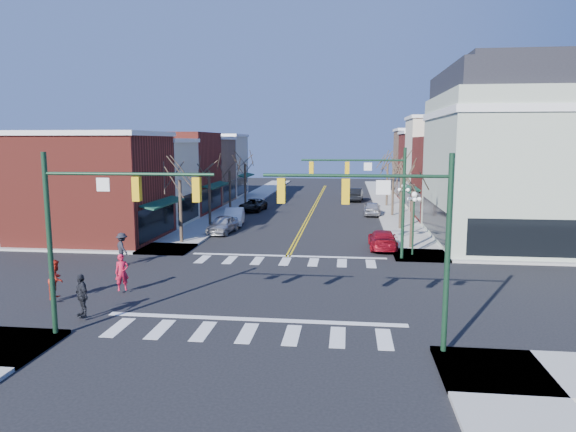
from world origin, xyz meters
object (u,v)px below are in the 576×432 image
(car_left_far, at_px, (253,205))
(car_right_near, at_px, (383,239))
(pedestrian_dark_a, at_px, (82,295))
(lamppost_corner, at_px, (414,213))
(car_left_near, at_px, (223,224))
(pedestrian_red_b, at_px, (56,279))
(lamppost_midblock, at_px, (403,201))
(car_left_mid, at_px, (234,217))
(victorian_corner, at_px, (520,154))
(car_right_mid, at_px, (372,208))
(car_right_far, at_px, (355,194))
(pedestrian_dark_b, at_px, (122,248))
(pedestrian_red_a, at_px, (122,272))

(car_left_far, relative_size, car_right_near, 1.02)
(pedestrian_dark_a, bearing_deg, lamppost_corner, 83.06)
(car_left_far, bearing_deg, lamppost_corner, -48.90)
(lamppost_corner, xyz_separation_m, car_right_near, (-1.80, 2.35, -2.28))
(car_left_near, xyz_separation_m, pedestrian_red_b, (-3.44, -18.85, 0.36))
(lamppost_midblock, distance_m, pedestrian_dark_a, 25.77)
(car_left_mid, bearing_deg, lamppost_midblock, -26.56)
(victorian_corner, distance_m, car_left_mid, 24.27)
(car_right_mid, bearing_deg, pedestrian_red_b, 64.25)
(lamppost_midblock, distance_m, car_left_near, 14.78)
(car_left_near, bearing_deg, lamppost_corner, -20.41)
(car_left_mid, height_order, car_right_near, car_left_mid)
(car_right_far, bearing_deg, pedestrian_dark_a, 80.35)
(victorian_corner, bearing_deg, lamppost_midblock, 176.55)
(lamppost_midblock, xyz_separation_m, pedestrian_dark_b, (-18.02, -10.99, -1.87))
(car_right_mid, relative_size, pedestrian_red_a, 2.30)
(pedestrian_red_a, bearing_deg, pedestrian_dark_b, 81.62)
(lamppost_midblock, height_order, car_right_far, lamppost_midblock)
(lamppost_corner, distance_m, car_right_far, 32.06)
(car_right_near, bearing_deg, pedestrian_dark_b, 22.74)
(car_right_near, bearing_deg, car_left_mid, -35.55)
(car_right_mid, distance_m, car_right_far, 12.83)
(car_right_mid, bearing_deg, car_left_mid, 32.88)
(car_left_far, xyz_separation_m, pedestrian_dark_b, (-3.42, -25.31, 0.43))
(pedestrian_red_a, bearing_deg, pedestrian_dark_a, -122.77)
(lamppost_midblock, distance_m, car_left_mid, 15.57)
(lamppost_midblock, xyz_separation_m, pedestrian_red_a, (-15.50, -16.55, -1.89))
(car_left_far, bearing_deg, lamppost_midblock, -38.39)
(pedestrian_red_a, height_order, pedestrian_dark_a, pedestrian_dark_a)
(pedestrian_dark_a, relative_size, pedestrian_dark_b, 0.99)
(victorian_corner, relative_size, pedestrian_red_a, 7.73)
(car_left_near, height_order, car_left_mid, car_left_mid)
(car_right_far, distance_m, pedestrian_dark_b, 39.14)
(car_right_near, relative_size, pedestrian_red_b, 2.50)
(lamppost_corner, bearing_deg, pedestrian_red_b, -147.07)
(lamppost_corner, distance_m, car_left_mid, 18.68)
(victorian_corner, distance_m, pedestrian_dark_a, 31.58)
(pedestrian_red_b, bearing_deg, car_right_near, -60.65)
(lamppost_midblock, relative_size, car_right_near, 0.92)
(car_left_near, bearing_deg, pedestrian_dark_a, -86.73)
(car_right_mid, distance_m, pedestrian_red_b, 34.79)
(pedestrian_red_a, relative_size, pedestrian_dark_a, 0.99)
(lamppost_midblock, xyz_separation_m, car_left_near, (-14.60, 0.66, -2.23))
(car_right_far, bearing_deg, victorian_corner, 119.53)
(car_right_mid, height_order, pedestrian_red_b, pedestrian_red_b)
(car_left_near, xyz_separation_m, pedestrian_dark_b, (-3.42, -11.65, 0.36))
(car_left_near, relative_size, pedestrian_dark_a, 2.31)
(victorian_corner, xyz_separation_m, lamppost_midblock, (-8.30, 0.50, -3.70))
(car_right_near, bearing_deg, lamppost_corner, 127.28)
(car_left_mid, xyz_separation_m, car_right_near, (12.80, -9.10, -0.09))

